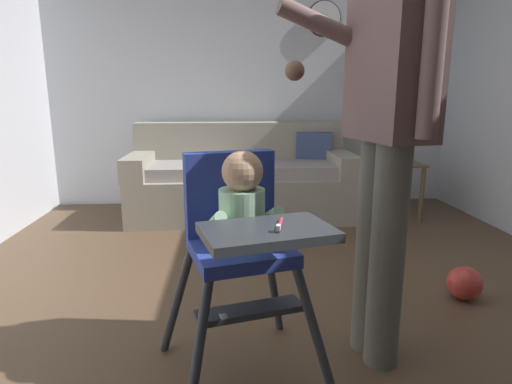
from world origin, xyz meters
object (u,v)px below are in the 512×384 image
high_chair (241,226)px  wall_clock (324,18)px  couch (242,180)px  side_table (397,178)px  toy_ball (465,283)px  adult_standing (386,135)px  sippy_cup (397,157)px

high_chair → wall_clock: 3.28m
couch → side_table: size_ratio=3.94×
high_chair → toy_ball: high_chair is taller
adult_standing → couch: bearing=-88.6°
high_chair → toy_ball: (1.27, 0.58, -0.54)m
adult_standing → sippy_cup: bearing=-124.0°
couch → wall_clock: 1.81m
couch → high_chair: 2.44m
couch → adult_standing: adult_standing is taller
side_table → wall_clock: bearing=129.3°
couch → toy_ball: couch is taller
high_chair → adult_standing: 0.67m
toy_ball → sippy_cup: 1.70m
adult_standing → side_table: bearing=-124.3°
couch → high_chair: bearing=-2.3°
high_chair → sippy_cup: bearing=131.1°
couch → high_chair: (-0.10, -2.42, 0.30)m
toy_ball → wall_clock: 2.93m
adult_standing → side_table: size_ratio=3.26×
side_table → wall_clock: wall_clock is taller
side_table → wall_clock: 1.73m
couch → sippy_cup: bearing=81.1°
sippy_cup → side_table: bearing=-0.0°
adult_standing → side_table: adult_standing is taller
high_chair → adult_standing: adult_standing is taller
high_chair → side_table: (1.51, 2.20, -0.25)m
adult_standing → side_table: 2.36m
adult_standing → toy_ball: size_ratio=9.03×
high_chair → toy_ball: bearing=99.9°
high_chair → wall_clock: wall_clock is taller
high_chair → adult_standing: bearing=85.5°
side_table → sippy_cup: size_ratio=5.20×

